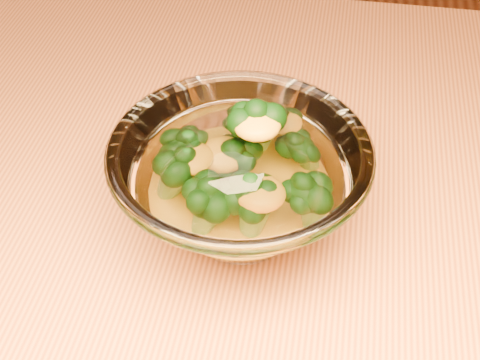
% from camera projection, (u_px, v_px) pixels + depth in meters
% --- Properties ---
extents(table, '(1.20, 0.80, 0.75)m').
position_uv_depth(table, '(168.00, 267.00, 0.68)').
color(table, '#C3743A').
rests_on(table, ground).
extents(glass_bowl, '(0.22, 0.22, 0.10)m').
position_uv_depth(glass_bowl, '(240.00, 184.00, 0.56)').
color(glass_bowl, white).
rests_on(glass_bowl, table).
extents(cheese_sauce, '(0.11, 0.11, 0.03)m').
position_uv_depth(cheese_sauce, '(240.00, 201.00, 0.57)').
color(cheese_sauce, orange).
rests_on(cheese_sauce, glass_bowl).
extents(broccoli_heap, '(0.15, 0.14, 0.09)m').
position_uv_depth(broccoli_heap, '(242.00, 165.00, 0.55)').
color(broccoli_heap, black).
rests_on(broccoli_heap, cheese_sauce).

